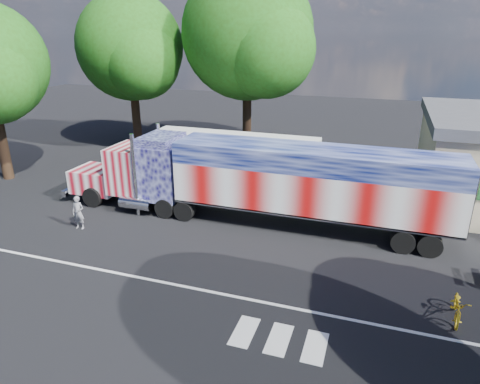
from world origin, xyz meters
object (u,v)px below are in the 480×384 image
(coach_bus, at_px, (234,158))
(bicycle, at_px, (458,307))
(woman, at_px, (78,213))
(tree_n_mid, at_px, (249,34))
(tree_nw_a, at_px, (131,48))
(semi_truck, at_px, (261,180))

(coach_bus, distance_m, bicycle, 16.58)
(woman, relative_size, tree_n_mid, 0.12)
(coach_bus, distance_m, tree_nw_a, 13.85)
(bicycle, distance_m, tree_n_mid, 24.28)
(coach_bus, bearing_deg, woman, -119.04)
(bicycle, bearing_deg, semi_truck, 152.29)
(coach_bus, xyz_separation_m, bicycle, (12.26, -11.11, -1.16))
(woman, relative_size, tree_nw_a, 0.14)
(coach_bus, bearing_deg, semi_truck, -57.98)
(tree_nw_a, bearing_deg, semi_truck, -38.70)
(semi_truck, height_order, woman, semi_truck)
(woman, xyz_separation_m, tree_nw_a, (-5.59, 15.10, 7.30))
(coach_bus, distance_m, woman, 10.59)
(semi_truck, xyz_separation_m, coach_bus, (-3.41, 5.45, -0.69))
(semi_truck, bearing_deg, woman, -156.10)
(semi_truck, xyz_separation_m, tree_n_mid, (-4.65, 12.55, 6.86))
(bicycle, xyz_separation_m, tree_nw_a, (-22.98, 16.97, 7.68))
(coach_bus, distance_m, tree_n_mid, 10.44)
(bicycle, relative_size, tree_nw_a, 0.15)
(bicycle, height_order, tree_nw_a, tree_nw_a)
(semi_truck, distance_m, woman, 9.45)
(woman, bearing_deg, bicycle, -11.26)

